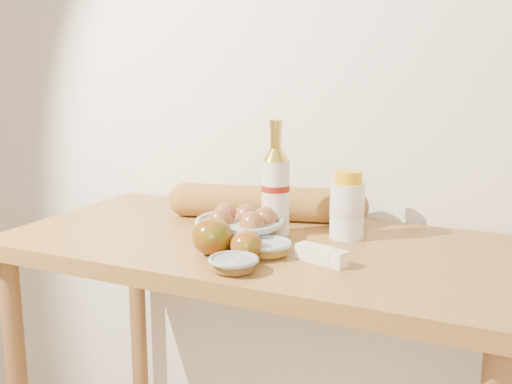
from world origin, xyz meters
TOP-DOWN VIEW (x-y plane):
  - back_wall at (0.00, 1.51)m, footprint 3.50×0.02m
  - table at (0.00, 1.18)m, footprint 1.20×0.60m
  - bourbon_bottle at (0.01, 1.24)m, footprint 0.09×0.09m
  - cream_bottle at (0.17, 1.28)m, footprint 0.10×0.10m
  - egg_bowl at (-0.05, 1.17)m, footprint 0.23×0.23m
  - baguette at (-0.07, 1.36)m, footprint 0.54×0.22m
  - apple_redgreen_front at (-0.05, 1.03)m, footprint 0.10×0.10m
  - apple_redgreen_right at (0.04, 1.03)m, footprint 0.09×0.09m
  - sugar_bowl at (0.05, 0.95)m, footprint 0.12×0.12m
  - syrup_bowl at (0.06, 1.08)m, footprint 0.13×0.13m
  - butter_stick at (0.18, 1.08)m, footprint 0.12×0.07m

SIDE VIEW (x-z plane):
  - table at x=0.00m, z-range 0.33..1.23m
  - sugar_bowl at x=0.05m, z-range 0.90..0.93m
  - butter_stick at x=0.18m, z-range 0.90..0.93m
  - syrup_bowl at x=0.06m, z-range 0.90..0.93m
  - egg_bowl at x=-0.05m, z-range 0.89..0.97m
  - apple_redgreen_right at x=0.04m, z-range 0.90..0.96m
  - apple_redgreen_front at x=-0.05m, z-range 0.90..0.98m
  - baguette at x=-0.07m, z-range 0.90..0.99m
  - cream_bottle at x=0.17m, z-range 0.89..1.05m
  - bourbon_bottle at x=0.01m, z-range 0.87..1.15m
  - back_wall at x=0.00m, z-range 0.00..2.60m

